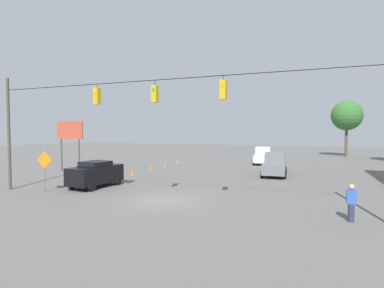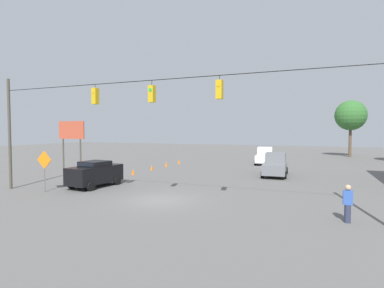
% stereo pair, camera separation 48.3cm
% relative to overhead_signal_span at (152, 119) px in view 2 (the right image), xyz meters
% --- Properties ---
extents(ground_plane, '(140.00, 140.00, 0.00)m').
position_rel_overhead_signal_span_xyz_m(ground_plane, '(-0.01, -0.92, -4.87)').
color(ground_plane, '#605E5B').
extents(overhead_signal_span, '(23.62, 0.38, 7.91)m').
position_rel_overhead_signal_span_xyz_m(overhead_signal_span, '(0.00, 0.00, 0.00)').
color(overhead_signal_span, '#4C473D').
rests_on(overhead_signal_span, ground_plane).
extents(pickup_truck_grey_oncoming_far, '(2.37, 5.37, 2.12)m').
position_rel_overhead_signal_span_xyz_m(pickup_truck_grey_oncoming_far, '(-5.29, -13.83, -3.89)').
color(pickup_truck_grey_oncoming_far, slate).
rests_on(pickup_truck_grey_oncoming_far, ground_plane).
extents(sedan_black_parked_shoulder, '(2.41, 4.32, 1.93)m').
position_rel_overhead_signal_span_xyz_m(sedan_black_parked_shoulder, '(6.58, -2.95, -3.86)').
color(sedan_black_parked_shoulder, black).
rests_on(sedan_black_parked_shoulder, ground_plane).
extents(pickup_truck_white_oncoming_deep, '(2.44, 5.20, 2.12)m').
position_rel_overhead_signal_span_xyz_m(pickup_truck_white_oncoming_deep, '(-2.91, -23.35, -3.89)').
color(pickup_truck_white_oncoming_deep, silver).
rests_on(pickup_truck_white_oncoming_deep, ground_plane).
extents(traffic_cone_nearest, '(0.30, 0.30, 0.58)m').
position_rel_overhead_signal_span_xyz_m(traffic_cone_nearest, '(7.37, -2.45, -4.58)').
color(traffic_cone_nearest, orange).
rests_on(traffic_cone_nearest, ground_plane).
extents(traffic_cone_second, '(0.30, 0.30, 0.58)m').
position_rel_overhead_signal_span_xyz_m(traffic_cone_second, '(7.15, -5.84, -4.58)').
color(traffic_cone_second, orange).
rests_on(traffic_cone_second, ground_plane).
extents(traffic_cone_third, '(0.30, 0.30, 0.58)m').
position_rel_overhead_signal_span_xyz_m(traffic_cone_third, '(7.33, -9.19, -4.58)').
color(traffic_cone_third, orange).
rests_on(traffic_cone_third, ground_plane).
extents(traffic_cone_fourth, '(0.30, 0.30, 0.58)m').
position_rel_overhead_signal_span_xyz_m(traffic_cone_fourth, '(7.37, -12.77, -4.58)').
color(traffic_cone_fourth, orange).
rests_on(traffic_cone_fourth, ground_plane).
extents(traffic_cone_fifth, '(0.30, 0.30, 0.58)m').
position_rel_overhead_signal_span_xyz_m(traffic_cone_fifth, '(7.33, -16.12, -4.58)').
color(traffic_cone_fifth, orange).
rests_on(traffic_cone_fifth, ground_plane).
extents(traffic_cone_farthest, '(0.30, 0.30, 0.58)m').
position_rel_overhead_signal_span_xyz_m(traffic_cone_farthest, '(7.18, -19.35, -4.58)').
color(traffic_cone_farthest, orange).
rests_on(traffic_cone_farthest, ground_plane).
extents(roadside_billboard, '(3.30, 0.16, 5.19)m').
position_rel_overhead_signal_span_xyz_m(roadside_billboard, '(14.76, -9.10, -1.09)').
color(roadside_billboard, '#4C473D').
rests_on(roadside_billboard, ground_plane).
extents(work_zone_sign, '(1.27, 0.06, 2.84)m').
position_rel_overhead_signal_span_xyz_m(work_zone_sign, '(8.52, -0.12, -2.88)').
color(work_zone_sign, slate).
rests_on(work_zone_sign, ground_plane).
extents(pedestrian, '(0.40, 0.28, 1.75)m').
position_rel_overhead_signal_span_xyz_m(pedestrian, '(-10.07, -0.22, -3.99)').
color(pedestrian, '#2D334C').
rests_on(pedestrian, ground_plane).
extents(tree_horizon_left, '(4.74, 4.74, 8.99)m').
position_rel_overhead_signal_span_xyz_m(tree_horizon_left, '(-13.98, -38.53, 1.72)').
color(tree_horizon_left, brown).
rests_on(tree_horizon_left, ground_plane).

